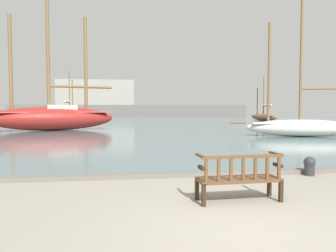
{
  "coord_description": "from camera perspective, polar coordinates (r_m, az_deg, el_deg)",
  "views": [
    {
      "loc": [
        -1.84,
        -4.47,
        1.78
      ],
      "look_at": [
        0.18,
        10.0,
        1.0
      ],
      "focal_mm": 35.0,
      "sensor_mm": 36.0,
      "label": 1
    }
  ],
  "objects": [
    {
      "name": "ground_plane",
      "position": [
        5.16,
        14.16,
        -17.26
      ],
      "size": [
        160.0,
        160.0,
        0.0
      ],
      "primitive_type": "plane",
      "color": "gray"
    },
    {
      "name": "harbor_water",
      "position": [
        48.54,
        -5.79,
        0.99
      ],
      "size": [
        100.0,
        80.0,
        0.08
      ],
      "primitive_type": "cube",
      "color": "slate",
      "rests_on": "ground"
    },
    {
      "name": "quay_edge_kerb",
      "position": [
        8.7,
        4.47,
        -8.37
      ],
      "size": [
        40.0,
        0.3,
        0.12
      ],
      "primitive_type": "cube",
      "color": "slate",
      "rests_on": "ground"
    },
    {
      "name": "park_bench",
      "position": [
        6.48,
        12.31,
        -8.69
      ],
      "size": [
        1.62,
        0.6,
        0.92
      ],
      "color": "#322113",
      "rests_on": "ground"
    },
    {
      "name": "sailboat_far_starboard",
      "position": [
        21.58,
        22.33,
        0.09
      ],
      "size": [
        7.68,
        3.51,
        9.38
      ],
      "color": "silver",
      "rests_on": "harbor_water"
    },
    {
      "name": "sailboat_centre_channel",
      "position": [
        48.33,
        16.35,
        1.6
      ],
      "size": [
        2.53,
        5.85,
        6.18
      ],
      "color": "brown",
      "rests_on": "harbor_water"
    },
    {
      "name": "sailboat_nearest_starboard",
      "position": [
        27.07,
        -19.46,
        1.68
      ],
      "size": [
        11.58,
        5.23,
        11.66
      ],
      "color": "maroon",
      "rests_on": "harbor_water"
    },
    {
      "name": "sailboat_outer_starboard",
      "position": [
        44.74,
        -16.77,
        1.62
      ],
      "size": [
        2.0,
        5.87,
        6.62
      ],
      "color": "#2D6647",
      "rests_on": "harbor_water"
    },
    {
      "name": "mooring_bollard",
      "position": [
        9.55,
        23.43,
        -6.31
      ],
      "size": [
        0.31,
        0.31,
        0.5
      ],
      "color": "#2D2D33",
      "rests_on": "ground"
    },
    {
      "name": "far_breakwater",
      "position": [
        68.01,
        -8.55,
        3.71
      ],
      "size": [
        48.49,
        2.4,
        7.61
      ],
      "color": "#66605B",
      "rests_on": "ground"
    }
  ]
}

